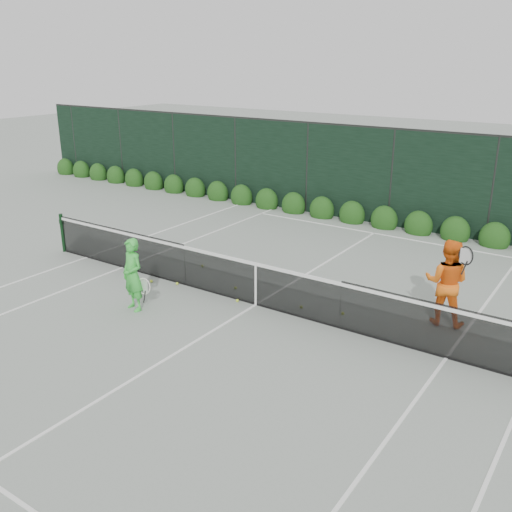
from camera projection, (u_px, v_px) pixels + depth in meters
The scene contains 8 objects.
ground at pixel (256, 305), 12.35m from camera, with size 80.00×80.00×0.00m, color gray.
tennis_net at pixel (255, 282), 12.19m from camera, with size 12.90×0.10×1.07m.
player_woman at pixel (133, 275), 11.90m from camera, with size 0.66×0.48×1.57m.
player_man at pixel (446, 282), 11.24m from camera, with size 0.97×0.78×1.77m.
court_lines at pixel (256, 305), 12.35m from camera, with size 11.03×23.83×0.01m.
windscreen_fence at pixel (167, 278), 9.74m from camera, with size 32.00×21.07×3.06m.
hedge_row at pixel (384, 220), 17.85m from camera, with size 31.66×0.65×0.94m.
tennis_balls at pixel (232, 290), 13.04m from camera, with size 4.64×1.57×0.07m.
Camera 1 is at (6.36, -9.34, 5.10)m, focal length 40.00 mm.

